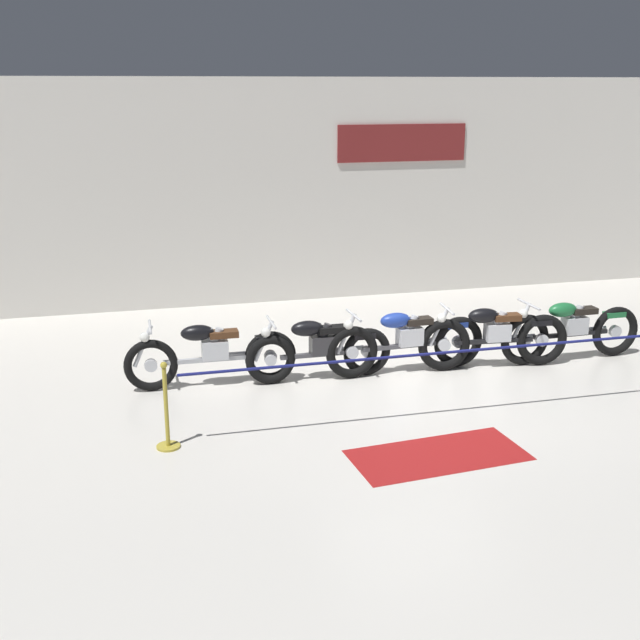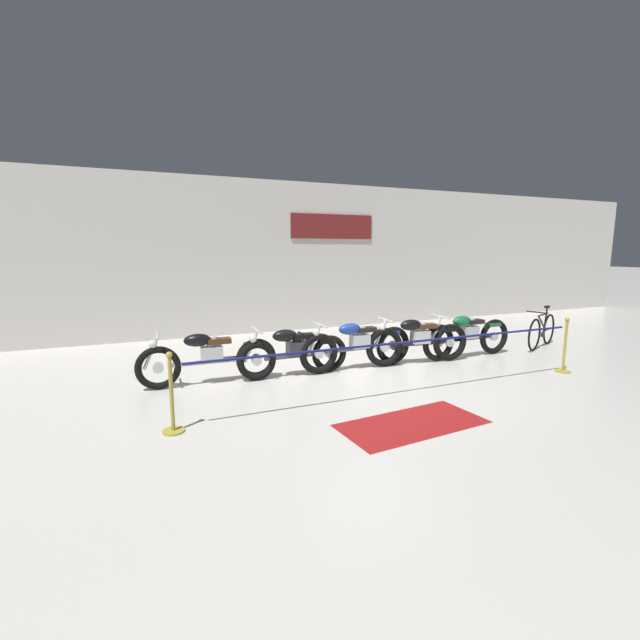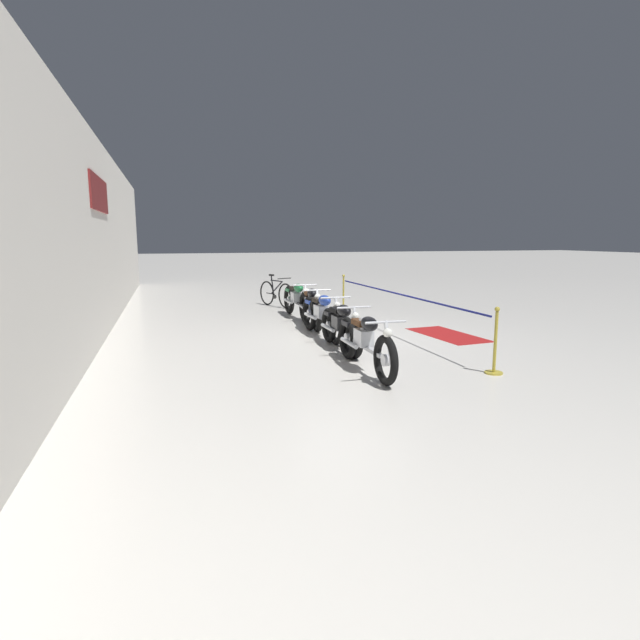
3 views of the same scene
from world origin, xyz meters
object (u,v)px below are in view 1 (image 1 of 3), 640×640
object	(u,v)px
motorcycle_black_3	(493,337)
stanchion_far_left	(357,375)
motorcycle_black_0	(211,354)
motorcycle_black_1	(319,349)
motorcycle_blue_2	(406,341)
motorcycle_green_4	(571,330)
floor_banner	(438,455)

from	to	relation	value
motorcycle_black_3	stanchion_far_left	size ratio (longest dim) A/B	0.33
motorcycle_black_3	stanchion_far_left	bearing A→B (deg)	-148.30
motorcycle_black_0	stanchion_far_left	world-z (taller)	stanchion_far_left
motorcycle_black_1	stanchion_far_left	bearing A→B (deg)	-88.94
motorcycle_blue_2	motorcycle_green_4	world-z (taller)	motorcycle_green_4
motorcycle_black_1	motorcycle_green_4	distance (m)	3.92
motorcycle_blue_2	motorcycle_black_1	bearing A→B (deg)	178.88
motorcycle_black_0	motorcycle_black_1	world-z (taller)	motorcycle_black_0
motorcycle_black_0	floor_banner	world-z (taller)	motorcycle_black_0
stanchion_far_left	floor_banner	world-z (taller)	stanchion_far_left
motorcycle_green_4	motorcycle_blue_2	bearing A→B (deg)	177.61
motorcycle_black_0	motorcycle_blue_2	size ratio (longest dim) A/B	0.98
motorcycle_black_0	motorcycle_black_3	distance (m)	4.15
floor_banner	stanchion_far_left	bearing A→B (deg)	120.38
motorcycle_black_0	motorcycle_blue_2	xyz separation A→B (m)	(2.82, -0.15, 0.00)
motorcycle_blue_2	stanchion_far_left	world-z (taller)	stanchion_far_left
motorcycle_blue_2	motorcycle_black_3	world-z (taller)	motorcycle_black_3
stanchion_far_left	floor_banner	distance (m)	1.37
motorcycle_black_1	motorcycle_green_4	world-z (taller)	motorcycle_green_4
motorcycle_black_0	motorcycle_black_1	distance (m)	1.52
motorcycle_black_0	stanchion_far_left	size ratio (longest dim) A/B	0.34
motorcycle_black_3	floor_banner	xyz separation A→B (m)	(-1.91, -2.57, -0.47)
motorcycle_black_0	motorcycle_black_3	world-z (taller)	motorcycle_black_3
floor_banner	motorcycle_black_0	bearing A→B (deg)	123.25
motorcycle_blue_2	stanchion_far_left	bearing A→B (deg)	-126.21
motorcycle_black_3	motorcycle_blue_2	bearing A→B (deg)	174.38
motorcycle_black_3	floor_banner	distance (m)	3.23
motorcycle_blue_2	floor_banner	world-z (taller)	motorcycle_blue_2
motorcycle_black_0	floor_banner	size ratio (longest dim) A/B	1.20
motorcycle_black_3	motorcycle_green_4	xyz separation A→B (m)	(1.29, 0.02, 0.00)
motorcycle_black_3	motorcycle_black_1	bearing A→B (deg)	176.60
motorcycle_black_0	motorcycle_black_3	bearing A→B (deg)	-3.82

